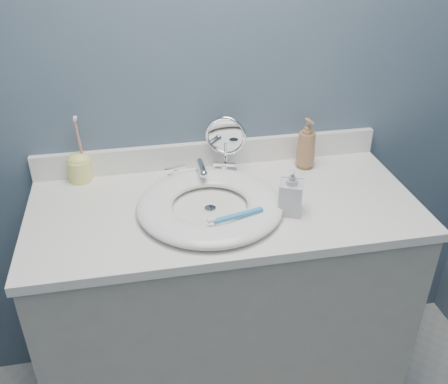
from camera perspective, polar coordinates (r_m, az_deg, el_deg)
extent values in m
cube|color=#48596D|center=(1.68, -1.81, 12.98)|extent=(2.20, 0.02, 2.40)
cube|color=#A5A197|center=(1.86, 0.02, -13.25)|extent=(1.20, 0.55, 0.85)
cube|color=white|center=(1.58, 0.03, -1.76)|extent=(1.22, 0.57, 0.03)
cube|color=white|center=(1.78, -1.60, 4.40)|extent=(1.22, 0.02, 0.09)
cylinder|color=silver|center=(1.54, -1.59, -1.95)|extent=(0.04, 0.04, 0.01)
cube|color=silver|center=(1.71, -2.77, 1.86)|extent=(0.22, 0.05, 0.01)
cylinder|color=silver|center=(1.70, -2.79, 2.72)|extent=(0.03, 0.03, 0.06)
cylinder|color=silver|center=(1.65, -2.58, 2.81)|extent=(0.02, 0.09, 0.02)
sphere|color=silver|center=(1.61, -2.34, 2.07)|extent=(0.03, 0.03, 0.03)
cylinder|color=silver|center=(1.70, -5.62, 2.06)|extent=(0.02, 0.02, 0.03)
cube|color=silver|center=(1.69, -5.65, 2.68)|extent=(0.08, 0.03, 0.01)
cylinder|color=silver|center=(1.72, 0.02, 2.60)|extent=(0.02, 0.02, 0.03)
cube|color=silver|center=(1.71, 0.02, 3.21)|extent=(0.08, 0.03, 0.01)
cylinder|color=silver|center=(1.75, 0.18, 2.51)|extent=(0.08, 0.08, 0.01)
cylinder|color=silver|center=(1.73, 0.18, 4.03)|extent=(0.01, 0.01, 0.10)
torus|color=silver|center=(1.69, 0.18, 6.46)|extent=(0.14, 0.06, 0.14)
cylinder|color=white|center=(1.69, 0.18, 6.46)|extent=(0.11, 0.05, 0.12)
imported|color=#9D6F47|center=(1.77, 9.40, 5.49)|extent=(0.08, 0.08, 0.18)
imported|color=silver|center=(1.50, 7.69, 0.17)|extent=(0.09, 0.09, 0.15)
cylinder|color=#F3F279|center=(1.75, -16.12, 2.42)|extent=(0.08, 0.08, 0.08)
ellipsoid|color=#F3F279|center=(1.73, -16.30, 3.52)|extent=(0.08, 0.07, 0.05)
cylinder|color=tan|center=(1.70, -16.24, 5.66)|extent=(0.02, 0.03, 0.15)
cube|color=white|center=(1.67, -16.66, 8.06)|extent=(0.01, 0.02, 0.01)
cube|color=#3A8FCE|center=(1.44, 1.66, -2.73)|extent=(0.15, 0.05, 0.01)
cube|color=white|center=(1.40, -1.46, -3.25)|extent=(0.02, 0.02, 0.01)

